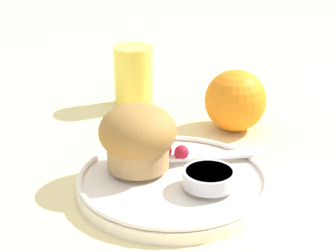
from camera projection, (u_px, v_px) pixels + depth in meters
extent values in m
plane|color=beige|center=(173.00, 190.00, 0.64)|extent=(3.00, 3.00, 0.00)
cylinder|color=silver|center=(176.00, 183.00, 0.64)|extent=(0.22, 0.22, 0.01)
torus|color=silver|center=(176.00, 175.00, 0.64)|extent=(0.22, 0.22, 0.01)
cylinder|color=tan|center=(138.00, 152.00, 0.64)|extent=(0.07, 0.07, 0.04)
ellipsoid|color=olive|center=(138.00, 131.00, 0.63)|extent=(0.09, 0.09, 0.06)
cylinder|color=silver|center=(209.00, 178.00, 0.61)|extent=(0.06, 0.06, 0.02)
cylinder|color=beige|center=(209.00, 173.00, 0.61)|extent=(0.05, 0.05, 0.00)
sphere|color=maroon|center=(165.00, 150.00, 0.67)|extent=(0.02, 0.02, 0.02)
sphere|color=maroon|center=(178.00, 152.00, 0.66)|extent=(0.02, 0.02, 0.02)
cube|color=silver|center=(195.00, 156.00, 0.67)|extent=(0.16, 0.08, 0.00)
sphere|color=orange|center=(235.00, 101.00, 0.78)|extent=(0.09, 0.09, 0.09)
cylinder|color=#EAD14C|center=(133.00, 77.00, 0.86)|extent=(0.06, 0.06, 0.10)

